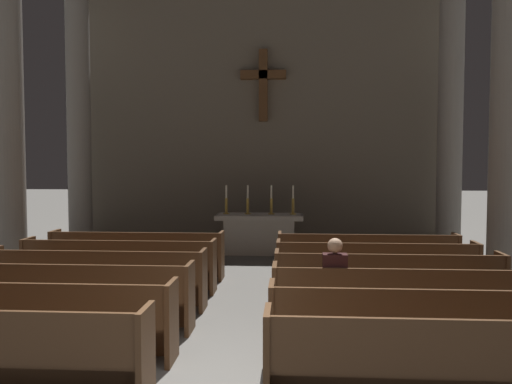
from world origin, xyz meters
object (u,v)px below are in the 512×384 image
(column_left_third, at_px, (79,115))
(candlestick_inner_right, at_px, (271,205))
(pew_left_row_2, at_px, (29,319))
(pew_left_row_3, at_px, (68,296))
(pew_left_row_4, at_px, (97,278))
(pew_left_row_6, at_px, (137,255))
(pew_left_row_5, at_px, (119,265))
(pew_right_row_4, at_px, (388,283))
(pew_right_row_5, at_px, (376,269))
(pew_right_row_3, at_px, (403,302))
(pew_right_row_6, at_px, (367,257))
(column_right_second, at_px, (508,95))
(lone_worshipper, at_px, (334,284))
(pew_right_row_1, at_px, (454,365))
(column_left_second, at_px, (7,99))
(column_right_third, at_px, (450,113))
(candlestick_inner_left, at_px, (248,205))
(candlestick_outer_left, at_px, (226,205))
(pew_right_row_2, at_px, (424,327))
(candlestick_outer_right, at_px, (293,205))
(altar, at_px, (259,233))

(column_left_third, height_order, candlestick_inner_right, column_left_third)
(pew_left_row_2, distance_m, pew_left_row_3, 1.09)
(pew_left_row_4, height_order, pew_left_row_6, same)
(pew_left_row_2, xyz_separation_m, column_left_third, (-2.51, 7.66, 3.08))
(pew_left_row_3, relative_size, pew_left_row_5, 1.00)
(pew_left_row_2, distance_m, pew_right_row_4, 5.04)
(pew_right_row_4, relative_size, pew_right_row_5, 1.00)
(pew_right_row_3, bearing_deg, pew_left_row_6, 144.39)
(pew_right_row_6, distance_m, column_right_second, 3.98)
(pew_left_row_2, bearing_deg, lone_worshipper, 17.12)
(pew_right_row_1, distance_m, column_left_second, 9.33)
(pew_right_row_4, distance_m, lone_worshipper, 1.40)
(column_right_third, bearing_deg, candlestick_inner_left, -176.72)
(column_left_third, relative_size, candlestick_outer_left, 9.94)
(candlestick_inner_right, bearing_deg, column_left_second, -147.90)
(pew_left_row_4, relative_size, column_right_third, 0.47)
(column_left_second, relative_size, candlestick_inner_left, 9.94)
(column_left_second, bearing_deg, candlestick_inner_right, 32.10)
(pew_left_row_2, relative_size, pew_right_row_2, 1.00)
(pew_left_row_4, height_order, pew_right_row_5, same)
(pew_right_row_6, bearing_deg, column_left_second, -178.62)
(pew_right_row_3, bearing_deg, pew_left_row_4, 166.57)
(candlestick_outer_right, bearing_deg, column_left_second, -150.49)
(pew_left_row_2, height_order, pew_right_row_2, same)
(pew_left_row_4, distance_m, candlestick_inner_left, 5.61)
(pew_left_row_4, distance_m, pew_left_row_6, 2.17)
(pew_left_row_6, bearing_deg, pew_left_row_5, -90.00)
(candlestick_outer_right, bearing_deg, pew_right_row_3, -77.21)
(candlestick_inner_left, relative_size, candlestick_outer_right, 1.00)
(pew_left_row_6, height_order, pew_right_row_1, same)
(candlestick_inner_left, bearing_deg, column_right_third, 3.28)
(pew_right_row_3, bearing_deg, pew_right_row_6, 90.00)
(pew_left_row_2, distance_m, pew_right_row_1, 4.68)
(pew_right_row_5, xyz_separation_m, column_left_second, (-7.06, 0.92, 3.08))
(column_left_second, bearing_deg, pew_right_row_1, -36.69)
(pew_left_row_3, height_order, pew_right_row_3, same)
(pew_left_row_6, relative_size, pew_right_row_1, 1.00)
(pew_right_row_3, relative_size, column_left_second, 0.47)
(candlestick_outer_right, bearing_deg, candlestick_inner_right, 180.00)
(pew_right_row_4, height_order, candlestick_outer_right, candlestick_outer_right)
(pew_right_row_6, bearing_deg, pew_right_row_3, -90.00)
(column_left_second, bearing_deg, candlestick_outer_right, 29.51)
(pew_right_row_4, bearing_deg, pew_left_row_5, 166.57)
(column_left_second, height_order, candlestick_inner_right, column_left_second)
(pew_right_row_1, xyz_separation_m, altar, (-2.27, 8.45, 0.06))
(column_left_second, relative_size, altar, 3.31)
(pew_right_row_4, distance_m, altar, 5.67)
(pew_left_row_2, relative_size, pew_right_row_1, 1.00)
(pew_left_row_2, height_order, altar, altar)
(pew_left_row_3, distance_m, candlestick_inner_right, 6.83)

